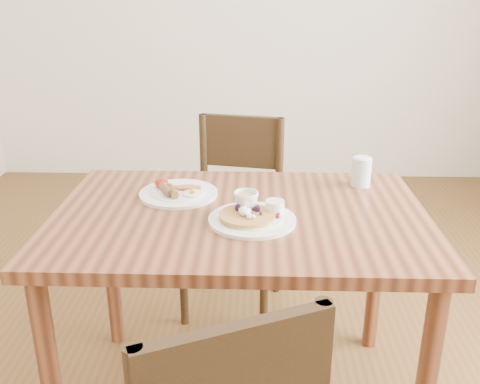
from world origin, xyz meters
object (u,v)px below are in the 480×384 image
(dining_table, at_px, (240,240))
(breakfast_plate, at_px, (177,192))
(teacup_saucer, at_px, (246,206))
(water_glass, at_px, (361,172))
(pancake_plate, at_px, (253,217))
(chair_far, at_px, (235,206))

(dining_table, xyz_separation_m, breakfast_plate, (-0.22, 0.14, 0.11))
(teacup_saucer, bearing_deg, breakfast_plate, 145.15)
(water_glass, bearing_deg, pancake_plate, -139.59)
(chair_far, relative_size, teacup_saucer, 6.29)
(chair_far, bearing_deg, dining_table, 104.53)
(teacup_saucer, height_order, water_glass, water_glass)
(breakfast_plate, height_order, teacup_saucer, teacup_saucer)
(breakfast_plate, bearing_deg, chair_far, 71.13)
(pancake_plate, xyz_separation_m, teacup_saucer, (-0.02, 0.04, 0.02))
(breakfast_plate, relative_size, water_glass, 2.56)
(chair_far, distance_m, pancake_plate, 0.78)
(dining_table, height_order, pancake_plate, pancake_plate)
(dining_table, xyz_separation_m, teacup_saucer, (0.02, -0.03, 0.13))
(dining_table, distance_m, chair_far, 0.68)
(dining_table, height_order, chair_far, chair_far)
(teacup_saucer, bearing_deg, chair_far, 95.29)
(breakfast_plate, distance_m, water_glass, 0.66)
(dining_table, relative_size, teacup_saucer, 8.57)
(chair_far, height_order, teacup_saucer, chair_far)
(dining_table, height_order, teacup_saucer, teacup_saucer)
(water_glass, bearing_deg, breakfast_plate, -169.70)
(chair_far, bearing_deg, pancake_plate, 107.53)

